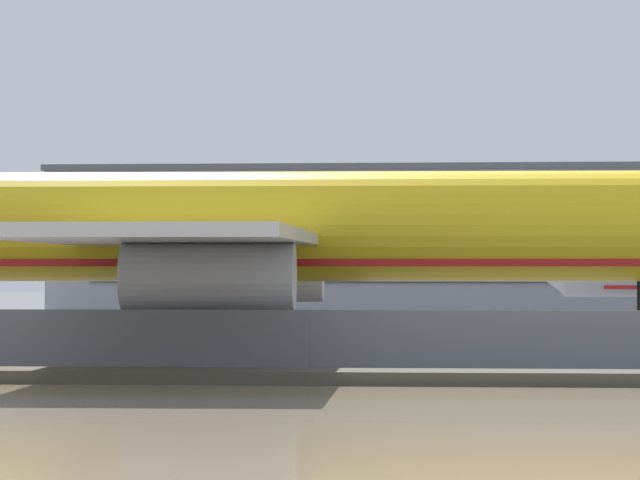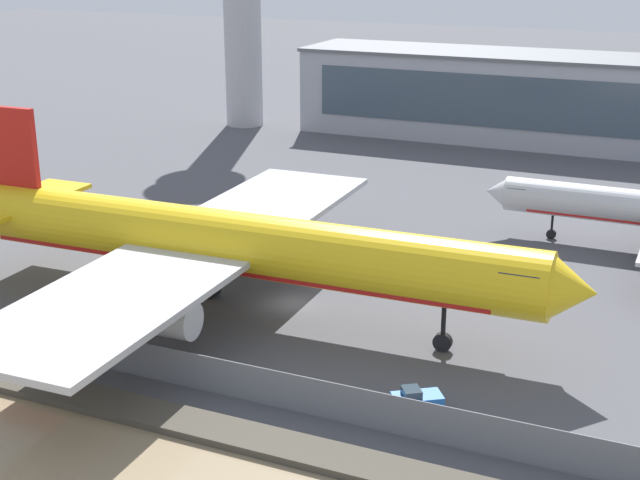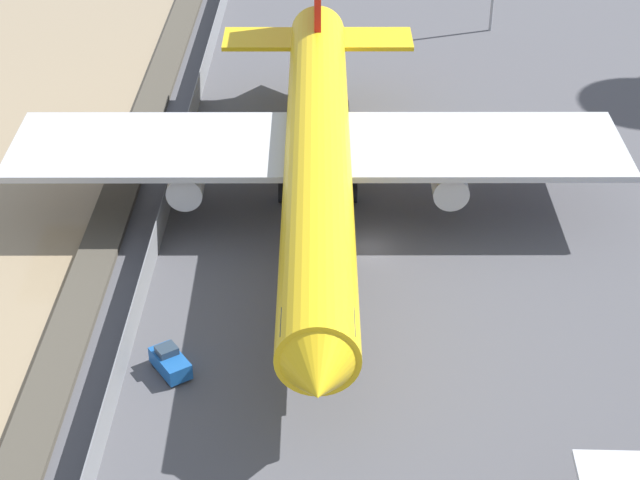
{
  "view_description": "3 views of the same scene",
  "coord_description": "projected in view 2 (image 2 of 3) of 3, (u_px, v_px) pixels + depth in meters",
  "views": [
    {
      "loc": [
        6.64,
        -89.8,
        4.27
      ],
      "look_at": [
        -0.65,
        -3.79,
        5.59
      ],
      "focal_mm": 105.0,
      "sensor_mm": 36.0,
      "label": 1
    },
    {
      "loc": [
        30.18,
        -62.16,
        29.15
      ],
      "look_at": [
        -1.04,
        8.02,
        3.09
      ],
      "focal_mm": 50.0,
      "sensor_mm": 36.0,
      "label": 2
    },
    {
      "loc": [
        68.97,
        -2.01,
        44.86
      ],
      "look_at": [
        3.2,
        -3.56,
        2.71
      ],
      "focal_mm": 60.0,
      "sensor_mm": 36.0,
      "label": 3
    }
  ],
  "objects": [
    {
      "name": "ground_plane",
      "position": [
        293.0,
        304.0,
        74.77
      ],
      "size": [
        500.0,
        500.0,
        0.0
      ],
      "primitive_type": "plane",
      "color": "#4C4C51"
    },
    {
      "name": "shoreline_seawall",
      "position": [
        154.0,
        415.0,
        56.95
      ],
      "size": [
        320.0,
        3.0,
        0.5
      ],
      "color": "#474238",
      "rests_on": "ground"
    },
    {
      "name": "perimeter_fence",
      "position": [
        190.0,
        370.0,
        60.5
      ],
      "size": [
        280.0,
        0.1,
        2.63
      ],
      "color": "slate",
      "rests_on": "ground"
    },
    {
      "name": "cargo_jet_yellow",
      "position": [
        220.0,
        244.0,
        71.18
      ],
      "size": [
        56.66,
        48.71,
        15.73
      ],
      "color": "yellow",
      "rests_on": "ground"
    },
    {
      "name": "baggage_tug",
      "position": [
        416.0,
        402.0,
        57.41
      ],
      "size": [
        3.54,
        3.14,
        1.8
      ],
      "color": "#19519E",
      "rests_on": "ground"
    },
    {
      "name": "terminal_building",
      "position": [
        626.0,
        104.0,
        127.97
      ],
      "size": [
        97.26,
        15.79,
        13.03
      ],
      "color": "#9EA3AD",
      "rests_on": "ground"
    }
  ]
}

